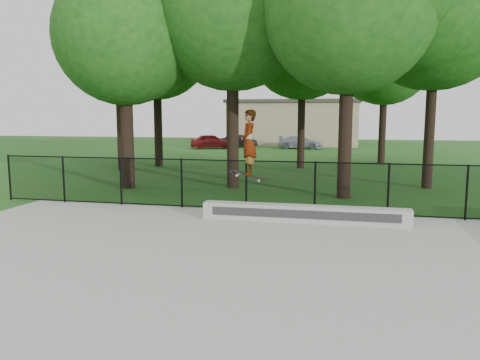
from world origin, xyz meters
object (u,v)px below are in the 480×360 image
at_px(grind_ledge, 304,214).
at_px(car_b, 239,141).
at_px(car_a, 212,141).
at_px(car_c, 300,142).
at_px(skater_airborne, 249,144).

height_order(grind_ledge, car_b, car_b).
distance_m(grind_ledge, car_a, 28.39).
xyz_separation_m(car_c, skater_airborne, (1.19, -28.06, 1.56)).
bearing_deg(car_b, car_a, 167.68).
bearing_deg(skater_airborne, car_a, 107.96).
distance_m(grind_ledge, car_c, 28.17).
bearing_deg(car_a, skater_airborne, 175.86).
bearing_deg(skater_airborne, car_c, 92.43).
bearing_deg(grind_ledge, car_b, 105.83).
bearing_deg(car_c, car_a, 106.03).
bearing_deg(car_b, grind_ledge, -140.29).
relative_size(car_c, skater_airborne, 1.80).
xyz_separation_m(grind_ledge, car_a, (-10.09, 26.54, 0.34)).
xyz_separation_m(grind_ledge, skater_airborne, (-1.48, -0.02, 1.82)).
bearing_deg(car_c, skater_airborne, -172.96).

